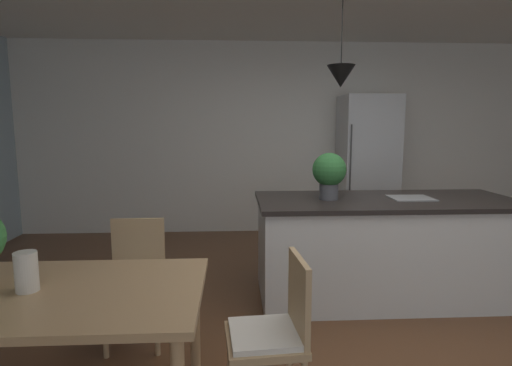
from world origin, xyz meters
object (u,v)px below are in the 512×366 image
object	(u,v)px
dining_table	(7,304)
kitchen_island	(385,247)
chair_kitchen_end	(274,331)
refrigerator	(367,167)
vase_on_dining_table	(26,272)
chair_far_right	(136,277)
potted_plant_on_island	(329,172)

from	to	relation	value
dining_table	kitchen_island	bearing A→B (deg)	30.96
chair_kitchen_end	refrigerator	world-z (taller)	refrigerator
chair_kitchen_end	refrigerator	distance (m)	3.93
refrigerator	vase_on_dining_table	bearing A→B (deg)	-129.01
dining_table	chair_far_right	xyz separation A→B (m)	(0.44, 0.83, -0.19)
refrigerator	vase_on_dining_table	xyz separation A→B (m)	(-2.87, -3.54, -0.15)
chair_far_right	refrigerator	world-z (taller)	refrigerator
dining_table	refrigerator	xyz separation A→B (m)	(2.97, 3.54, 0.31)
kitchen_island	refrigerator	distance (m)	2.17
kitchen_island	potted_plant_on_island	world-z (taller)	potted_plant_on_island
dining_table	vase_on_dining_table	world-z (taller)	vase_on_dining_table
vase_on_dining_table	chair_far_right	bearing A→B (deg)	68.35
refrigerator	chair_far_right	bearing A→B (deg)	-133.13
potted_plant_on_island	kitchen_island	bearing A→B (deg)	-0.00
dining_table	kitchen_island	xyz separation A→B (m)	(2.49, 1.49, -0.20)
chair_far_right	kitchen_island	world-z (taller)	kitchen_island
chair_kitchen_end	chair_far_right	bearing A→B (deg)	137.59
potted_plant_on_island	dining_table	bearing A→B (deg)	-142.77
chair_far_right	dining_table	bearing A→B (deg)	-117.65
kitchen_island	vase_on_dining_table	distance (m)	2.84
chair_far_right	kitchen_island	size ratio (longest dim) A/B	0.38
dining_table	chair_kitchen_end	distance (m)	1.36
chair_far_right	vase_on_dining_table	world-z (taller)	vase_on_dining_table
refrigerator	dining_table	bearing A→B (deg)	-130.02
chair_far_right	potted_plant_on_island	world-z (taller)	potted_plant_on_island
potted_plant_on_island	vase_on_dining_table	world-z (taller)	potted_plant_on_island
chair_kitchen_end	kitchen_island	size ratio (longest dim) A/B	0.38
dining_table	kitchen_island	size ratio (longest dim) A/B	0.85
chair_kitchen_end	vase_on_dining_table	world-z (taller)	vase_on_dining_table
refrigerator	potted_plant_on_island	world-z (taller)	refrigerator
vase_on_dining_table	dining_table	bearing A→B (deg)	-179.76
dining_table	potted_plant_on_island	xyz separation A→B (m)	(1.97, 1.49, 0.48)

